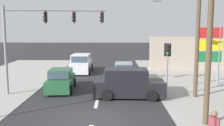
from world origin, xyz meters
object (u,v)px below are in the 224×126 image
Objects in this scene: sedan_oncoming_near at (61,81)px; suv_receding_far at (81,64)px; traffic_signal_mast at (41,31)px; suv_kerbside_parked at (128,84)px; utility_pole_foreground_right at (208,15)px; pedestal_signal_right_kerb at (167,61)px; hatchback_crossing_left at (124,72)px; utility_pole_midground_right at (196,24)px; shopping_plaza_sign at (208,48)px.

suv_receding_far is at bearing 86.02° from sedan_oncoming_near.
traffic_signal_mast is 1.48× the size of suv_kerbside_parked.
utility_pole_foreground_right reaches higher than sedan_oncoming_near.
pedestal_signal_right_kerb is at bearing -55.35° from suv_receding_far.
pedestal_signal_right_kerb is 0.96× the size of hatchback_crossing_left.
suv_kerbside_parked is 1.02× the size of suv_receding_far.
hatchback_crossing_left is 0.80× the size of suv_kerbside_parked.
suv_receding_far is (-6.78, 9.81, -1.53)m from pedestal_signal_right_kerb.
utility_pole_midground_right reaches higher than suv_receding_far.
utility_pole_foreground_right reaches higher than utility_pole_midground_right.
suv_kerbside_parked is at bearing 123.51° from utility_pole_foreground_right.
sedan_oncoming_near is 7.71m from suv_receding_far.
traffic_signal_mast is 9.52m from suv_receding_far.
sedan_oncoming_near is 5.23m from suv_kerbside_parked.
traffic_signal_mast is 1.93× the size of pedestal_signal_right_kerb.
utility_pole_midground_right is 1.29× the size of traffic_signal_mast.
suv_kerbside_parked is at bearing -148.37° from shopping_plaza_sign.
utility_pole_midground_right is at bearing -48.20° from suv_receding_far.
suv_kerbside_parked is (0.10, -5.58, 0.18)m from hatchback_crossing_left.
suv_kerbside_parked is at bearing -22.39° from sedan_oncoming_near.
sedan_oncoming_near is at bearing -169.74° from shopping_plaza_sign.
traffic_signal_mast reaches higher than hatchback_crossing_left.
shopping_plaza_sign is 1.01× the size of suv_receding_far.
traffic_signal_mast is 8.65m from pedestal_signal_right_kerb.
utility_pole_foreground_right is at bearing -56.49° from suv_kerbside_parked.
utility_pole_foreground_right is 2.06× the size of shopping_plaza_sign.
shopping_plaza_sign is 12.43m from suv_receding_far.
traffic_signal_mast is at bearing -135.25° from sedan_oncoming_near.
pedestal_signal_right_kerb is at bearing -3.02° from suv_kerbside_parked.
sedan_oncoming_near is at bearing -93.98° from suv_receding_far.
utility_pole_midground_right reaches higher than sedan_oncoming_near.
sedan_oncoming_near is (-7.31, 2.12, -1.71)m from pedestal_signal_right_kerb.
shopping_plaza_sign reaches higher than suv_kerbside_parked.
hatchback_crossing_left is at bearing 128.55° from utility_pole_midground_right.
hatchback_crossing_left is at bearing -44.32° from suv_receding_far.
utility_pole_foreground_right reaches higher than hatchback_crossing_left.
suv_kerbside_parked is (-3.25, 4.90, -4.22)m from utility_pole_foreground_right.
suv_kerbside_parked is at bearing -178.74° from utility_pole_midground_right.
sedan_oncoming_near is (-11.42, -2.07, -2.28)m from shopping_plaza_sign.
utility_pole_midground_right is 13.43m from suv_receding_far.
suv_receding_far reaches higher than hatchback_crossing_left.
suv_receding_far is (-7.54, 14.58, -4.22)m from utility_pole_foreground_right.
sedan_oncoming_near is 1.17× the size of hatchback_crossing_left.
sedan_oncoming_near is at bearing 168.23° from utility_pole_midground_right.
sedan_oncoming_near is (-9.10, 1.90, -4.08)m from utility_pole_midground_right.
utility_pole_foreground_right is at bearing -62.65° from suv_receding_far.
utility_pole_foreground_right is at bearing -110.44° from shopping_plaza_sign.
pedestal_signal_right_kerb reaches higher than sedan_oncoming_near.
traffic_signal_mast reaches higher than shopping_plaza_sign.
utility_pole_midground_right is 2.40× the size of hatchback_crossing_left.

